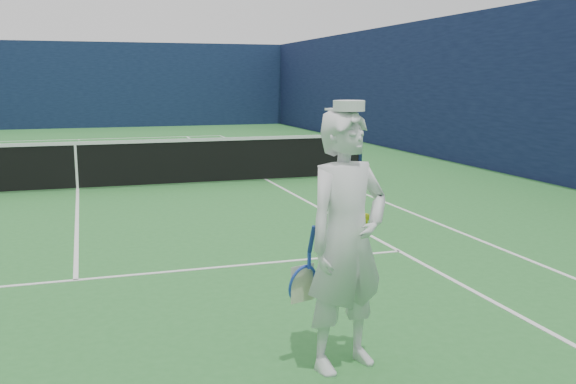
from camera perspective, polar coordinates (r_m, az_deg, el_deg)
The scene contains 5 objects.
ground at distance 14.04m, azimuth -18.19°, elevation 0.18°, with size 80.00×80.00×0.00m, color #2C7431.
court_markings at distance 14.04m, azimuth -18.19°, elevation 0.20°, with size 11.03×23.83×0.01m.
windscreen_fence at distance 13.85m, azimuth -18.65°, elevation 8.36°, with size 20.12×36.12×4.00m.
tennis_net at distance 13.96m, azimuth -18.32°, elevation 2.43°, with size 12.88×0.09×1.07m.
tennis_player at distance 5.01m, azimuth 5.24°, elevation -4.34°, with size 0.91×0.69×2.11m.
Camera 1 is at (0.17, -13.85, 2.27)m, focal length 40.00 mm.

